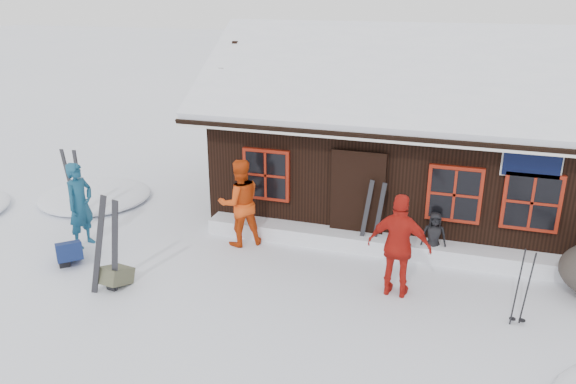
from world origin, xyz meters
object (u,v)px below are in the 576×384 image
Objects in this scene: skier_orange_right at (399,246)px; backpack_olive at (116,279)px; ski_poles at (522,289)px; skier_crouched at (434,236)px; ski_pair_left at (107,247)px; backpack_blue at (70,255)px; skier_teal at (80,205)px; skier_orange_left at (240,203)px.

skier_orange_right is 5.12m from backpack_olive.
skier_orange_right is 1.39× the size of ski_poles.
ski_poles reaches higher than skier_crouched.
ski_pair_left is at bearing -156.43° from skier_crouched.
backpack_blue is at bearing -167.31° from skier_crouched.
skier_orange_right is 5.07m from ski_pair_left.
skier_teal reaches higher than skier_crouched.
skier_orange_left is 3.43× the size of backpack_olive.
skier_crouched is at bearing 150.20° from skier_orange_left.
ski_poles reaches higher than backpack_blue.
skier_orange_left is at bearing 66.95° from backpack_olive.
skier_orange_right is 2.05m from ski_poles.
ski_poles is (2.00, -0.34, -0.30)m from skier_orange_right.
backpack_blue is at bearing -156.58° from skier_teal.
backpack_olive is at bearing -63.35° from backpack_blue.
skier_crouched is (3.93, 0.49, -0.43)m from skier_orange_left.
ski_poles is at bearing 6.12° from ski_pair_left.
skier_teal is at bearing 3.91° from skier_orange_right.
backpack_blue is at bearing 11.16° from skier_orange_right.
skier_teal is at bearing 63.70° from backpack_blue.
skier_orange_right is at bearing 170.28° from ski_poles.
skier_orange_right is at bearing -114.01° from skier_crouched.
skier_teal is 7.23m from skier_crouched.
skier_orange_left is 1.38× the size of ski_poles.
skier_orange_right reaches higher than ski_pair_left.
skier_teal is at bearing 177.55° from ski_poles.
skier_orange_right is at bearing -36.40° from backpack_blue.
skier_crouched is 2.45m from ski_poles.
skier_teal is 0.96× the size of ski_pair_left.
ski_poles is at bearing 174.39° from skier_orange_right.
skier_orange_left is 3.52m from backpack_blue.
skier_orange_right reaches higher than skier_crouched.
skier_crouched is 0.54× the size of ski_pair_left.
ski_poles is (1.50, -1.93, 0.13)m from skier_crouched.
skier_teal is 3.33× the size of backpack_olive.
ski_poles is at bearing 16.40° from backpack_olive.
ski_poles is at bearing -40.44° from backpack_blue.
skier_teal reaches higher than backpack_olive.
backpack_olive is (1.41, -0.51, -0.02)m from backpack_blue.
ski_pair_left is 6.95m from ski_poles.
backpack_olive is at bearing -122.12° from skier_teal.
skier_crouched is at bearing -24.27° from backpack_blue.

